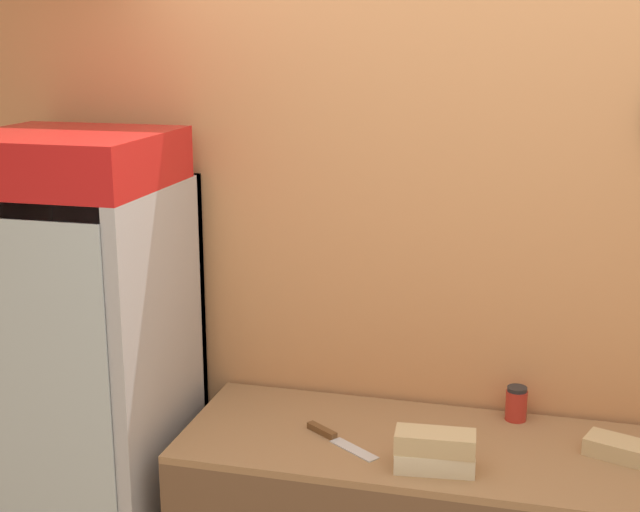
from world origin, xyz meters
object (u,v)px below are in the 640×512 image
object	(u,v)px
beverage_cooler	(95,374)
sandwich_flat_left	(621,449)
sandwich_stack_middle	(435,442)
sandwich_stack_bottom	(434,461)
chefs_knife	(332,436)
condiment_jar	(516,404)

from	to	relation	value
beverage_cooler	sandwich_flat_left	xyz separation A→B (m)	(1.82, 0.03, -0.08)
sandwich_stack_middle	sandwich_stack_bottom	bearing A→B (deg)	0.00
sandwich_stack_bottom	chefs_knife	distance (m)	0.38
sandwich_flat_left	beverage_cooler	bearing A→B (deg)	-179.05
beverage_cooler	sandwich_stack_middle	bearing A→B (deg)	-9.18
sandwich_stack_middle	sandwich_flat_left	size ratio (longest dim) A/B	1.05
sandwich_stack_middle	chefs_knife	world-z (taller)	sandwich_stack_middle
chefs_knife	condiment_jar	world-z (taller)	condiment_jar
beverage_cooler	condiment_jar	distance (m)	1.50
sandwich_flat_left	chefs_knife	size ratio (longest dim) A/B	0.85
sandwich_flat_left	condiment_jar	world-z (taller)	condiment_jar
sandwich_stack_middle	sandwich_flat_left	world-z (taller)	sandwich_stack_middle
sandwich_flat_left	chefs_knife	bearing A→B (deg)	-173.59
sandwich_stack_middle	sandwich_flat_left	bearing A→B (deg)	22.62
sandwich_stack_bottom	sandwich_flat_left	size ratio (longest dim) A/B	1.06
sandwich_flat_left	condiment_jar	bearing A→B (deg)	148.89
chefs_knife	sandwich_stack_bottom	bearing A→B (deg)	-20.03
sandwich_stack_middle	beverage_cooler	bearing A→B (deg)	170.82
beverage_cooler	sandwich_stack_bottom	xyz separation A→B (m)	(1.26, -0.20, -0.08)
sandwich_stack_bottom	sandwich_flat_left	distance (m)	0.61
sandwich_flat_left	sandwich_stack_middle	bearing A→B (deg)	-157.38
sandwich_stack_middle	condiment_jar	distance (m)	0.49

